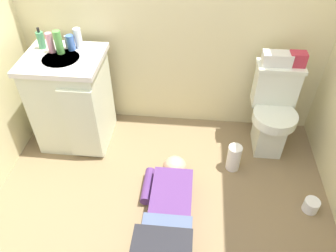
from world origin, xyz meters
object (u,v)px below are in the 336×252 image
Objects in this scene: toilet at (273,111)px; vanity_cabinet at (72,100)px; bottle_pink at (50,43)px; toilet_paper_roll at (311,205)px; bottle_green at (59,42)px; bottle_clear at (78,38)px; faucet at (66,42)px; paper_towel_roll at (234,158)px; toiletry_bag at (298,59)px; person_plumber at (168,218)px; soap_dispenser at (41,40)px; tissue_box at (277,59)px; bottle_blue at (71,43)px.

vanity_cabinet reaches higher than toilet.
toilet_paper_roll is (2.00, -0.67, -0.85)m from bottle_pink.
bottle_clear is (0.12, 0.10, -0.01)m from bottle_green.
faucet is 1.60m from paper_towel_roll.
toilet is at bearing 109.95° from toilet_paper_roll.
faucet is at bearing 38.92° from bottle_pink.
bottle_pink reaches higher than paper_towel_roll.
vanity_cabinet is at bearing 162.57° from toilet_paper_roll.
paper_towel_roll is (-0.40, -0.41, -0.69)m from toiletry_bag.
person_plumber is 6.42× the size of soap_dispenser.
soap_dispenser is 0.18m from bottle_green.
paper_towel_roll is at bearing -133.20° from toilet.
paper_towel_roll is at bearing -10.03° from vanity_cabinet.
toilet is 0.46m from toiletry_bag.
paper_towel_roll is (-0.25, -0.41, -0.68)m from tissue_box.
bottle_pink reaches higher than toiletry_bag.
toilet is 1.65m from bottle_clear.
soap_dispenser reaches higher than toilet_paper_roll.
bottle_clear is at bearing 162.60° from paper_towel_roll.
bottle_blue is at bearing -28.20° from faucet.
toiletry_bag is at bearing 1.61° from bottle_blue.
toiletry_bag is 0.75× the size of soap_dispenser.
vanity_cabinet is 7.45× the size of toilet_paper_roll.
bottle_blue reaches higher than toiletry_bag.
faucet is at bearing 158.69° from toilet_paper_roll.
bottle_green is 2.21m from toilet_paper_roll.
tissue_box is 1.77× the size of toiletry_bag.
paper_towel_roll is 0.66m from toilet_paper_roll.
tissue_box is 1.71m from bottle_pink.
toilet_paper_roll is at bearing -22.60° from bottle_clear.
soap_dispenser is at bearing 150.42° from bottle_pink.
bottle_green is (-0.91, 0.94, 0.73)m from person_plumber.
tissue_box is 1.42× the size of bottle_pink.
toilet is at bearing 0.64° from bottle_green.
person_plumber is 1.51m from toiletry_bag.
vanity_cabinet is at bearing -177.25° from toilet.
person_plumber is at bearing -126.37° from paper_towel_roll.
faucet is 0.85× the size of bottle_blue.
toilet_paper_roll is (0.55, -0.36, -0.07)m from paper_towel_roll.
bottle_green is 1.62m from paper_towel_roll.
bottle_green is at bearing -176.50° from toiletry_bag.
soap_dispenser reaches higher than bottle_blue.
paper_towel_roll is (-0.30, -0.32, -0.25)m from toilet.
bottle_green is at bearing -176.18° from tissue_box.
bottle_pink is (0.10, -0.06, 0.01)m from soap_dispenser.
faucet is at bearing -179.22° from toiletry_bag.
bottle_green reaches higher than person_plumber.
bottle_blue is 0.50× the size of paper_towel_roll.
bottle_pink is at bearing -29.58° from soap_dispenser.
bottle_blue is (0.14, 0.05, -0.02)m from bottle_pink.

